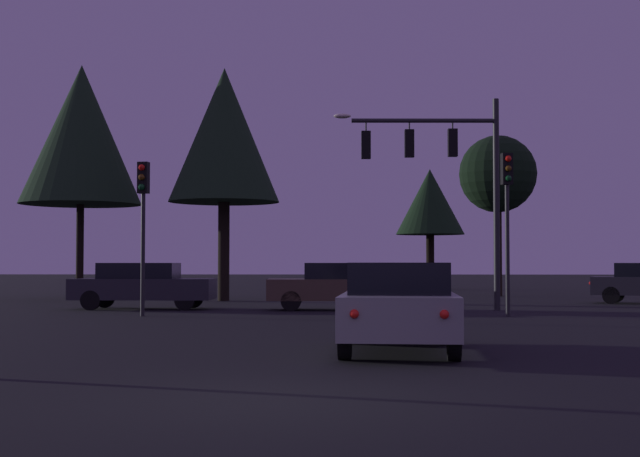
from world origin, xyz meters
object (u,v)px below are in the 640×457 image
car_crossing_left (142,285)px  tree_left_far (81,135)px  traffic_light_corner_right (143,207)px  traffic_light_corner_left (507,201)px  car_nearside_lane (399,305)px  car_crossing_right (340,285)px  traffic_signal_mast_arm (446,165)px  tree_right_cluster (498,175)px  tree_behind_sign (224,136)px  tree_center_horizon (430,202)px

car_crossing_left → tree_left_far: tree_left_far is taller
traffic_light_corner_right → tree_left_far: bearing=114.4°
traffic_light_corner_left → car_crossing_left: size_ratio=1.00×
car_nearside_lane → car_crossing_left: (-7.58, 13.86, 0.00)m
traffic_light_corner_left → car_crossing_right: 6.37m
traffic_light_corner_left → car_crossing_left: (-11.30, 3.74, -2.48)m
traffic_signal_mast_arm → tree_left_far: tree_left_far is taller
traffic_signal_mast_arm → tree_left_far: 16.78m
car_crossing_right → traffic_light_corner_right: bearing=-147.2°
car_nearside_lane → tree_right_cluster: (6.14, 25.55, 4.78)m
car_nearside_lane → tree_behind_sign: bearing=105.9°
traffic_signal_mast_arm → tree_behind_sign: size_ratio=0.73×
car_nearside_lane → car_crossing_left: same height
tree_left_far → tree_center_horizon: (16.05, 13.79, -1.95)m
car_crossing_right → tree_behind_sign: 10.08m
tree_left_far → tree_center_horizon: bearing=40.7°
tree_center_horizon → traffic_signal_mast_arm: bearing=-94.2°
traffic_light_corner_right → tree_center_horizon: 27.86m
car_nearside_lane → traffic_light_corner_right: bearing=124.0°
traffic_light_corner_left → tree_center_horizon: bearing=89.4°
traffic_signal_mast_arm → tree_right_cluster: 12.70m
traffic_signal_mast_arm → tree_center_horizon: tree_center_horizon is taller
tree_behind_sign → tree_center_horizon: (9.77, 15.32, -1.66)m
traffic_light_corner_right → tree_center_horizon: tree_center_horizon is taller
traffic_signal_mast_arm → car_crossing_left: bearing=177.7°
traffic_signal_mast_arm → car_crossing_left: (-9.95, 0.40, -3.89)m
traffic_light_corner_left → tree_behind_sign: (-9.48, 10.11, 3.38)m
traffic_signal_mast_arm → car_crossing_right: size_ratio=1.46×
traffic_signal_mast_arm → car_crossing_right: 5.20m
car_crossing_right → tree_left_far: tree_left_far is taller
traffic_light_corner_right → car_crossing_right: size_ratio=0.94×
tree_left_far → tree_behind_sign: bearing=-13.6°
car_crossing_left → tree_right_cluster: tree_right_cluster is taller
car_nearside_lane → tree_left_far: tree_left_far is taller
traffic_light_corner_left → tree_right_cluster: size_ratio=0.63×
car_nearside_lane → car_crossing_left: bearing=118.7°
traffic_light_corner_right → traffic_signal_mast_arm: bearing=21.6°
tree_behind_sign → tree_center_horizon: bearing=57.5°
tree_behind_sign → tree_right_cluster: tree_behind_sign is taller
traffic_light_corner_left → car_nearside_lane: (-3.72, -10.11, -2.48)m
traffic_light_corner_right → car_nearside_lane: 12.14m
car_crossing_right → tree_left_far: size_ratio=0.47×
car_crossing_left → car_crossing_right: 6.51m
car_crossing_left → tree_center_horizon: 24.94m
tree_behind_sign → tree_right_cluster: 13.09m
traffic_signal_mast_arm → tree_right_cluster: bearing=72.7°
car_crossing_left → tree_behind_sign: bearing=74.1°
car_crossing_right → tree_left_far: 15.04m
car_nearside_lane → tree_center_horizon: size_ratio=0.64×
tree_behind_sign → tree_left_far: tree_left_far is taller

